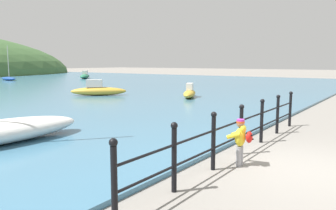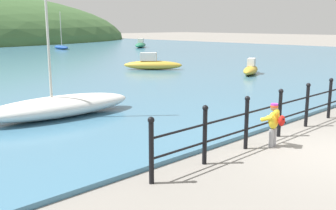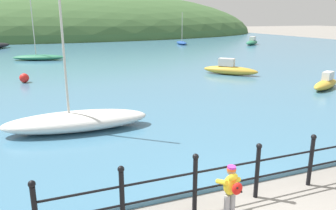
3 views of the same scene
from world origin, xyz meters
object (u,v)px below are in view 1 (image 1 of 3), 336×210
(boat_far_left, at_px, (85,76))
(child_in_coat, at_px, (241,138))
(boat_green_fishing, at_px, (9,78))
(boat_white_sailboat, at_px, (98,90))
(boat_twin_mast, at_px, (189,93))

(boat_far_left, bearing_deg, child_in_coat, -125.72)
(boat_green_fishing, xyz_separation_m, boat_far_left, (8.25, -3.78, 0.11))
(boat_far_left, bearing_deg, boat_white_sailboat, -128.49)
(child_in_coat, xyz_separation_m, boat_twin_mast, (10.28, 7.60, -0.23))
(child_in_coat, height_order, boat_green_fishing, boat_green_fishing)
(child_in_coat, xyz_separation_m, boat_white_sailboat, (7.95, 12.99, -0.18))
(boat_white_sailboat, height_order, boat_twin_mast, boat_white_sailboat)
(boat_white_sailboat, bearing_deg, boat_green_fishing, 74.08)
(child_in_coat, bearing_deg, boat_twin_mast, 36.47)
(boat_far_left, xyz_separation_m, boat_twin_mast, (-12.22, -23.68, -0.06))
(boat_twin_mast, bearing_deg, child_in_coat, -143.53)
(boat_far_left, bearing_deg, boat_green_fishing, 155.42)
(boat_green_fishing, distance_m, boat_far_left, 9.08)
(boat_white_sailboat, height_order, boat_green_fishing, boat_green_fishing)
(child_in_coat, distance_m, boat_twin_mast, 12.79)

